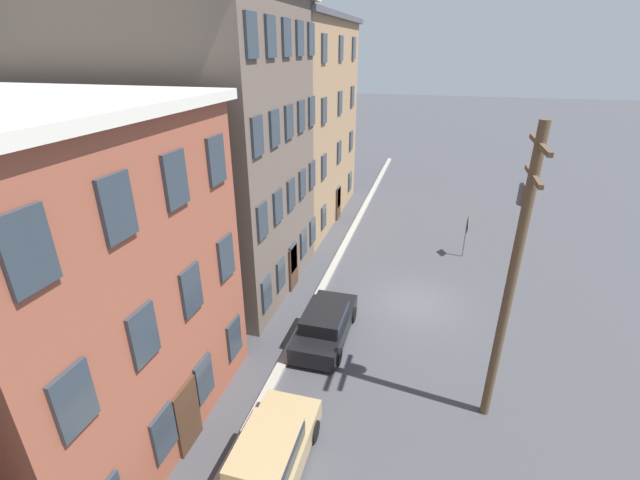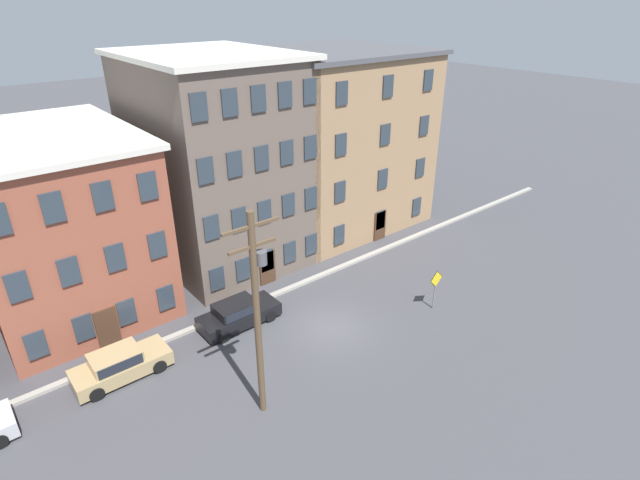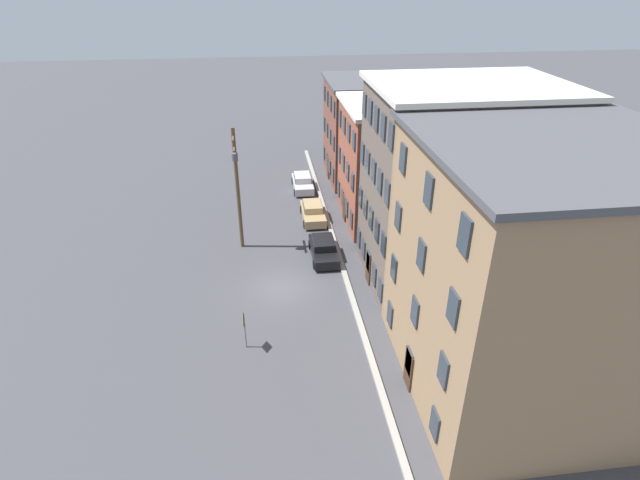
{
  "view_description": "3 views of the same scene",
  "coord_description": "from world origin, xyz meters",
  "px_view_note": "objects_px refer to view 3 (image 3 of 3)",
  "views": [
    {
      "loc": [
        -17.68,
        -0.23,
        10.92
      ],
      "look_at": [
        -1.22,
        4.26,
        3.26
      ],
      "focal_mm": 24.0,
      "sensor_mm": 36.0,
      "label": 1
    },
    {
      "loc": [
        -14.45,
        -16.8,
        16.27
      ],
      "look_at": [
        1.76,
        3.06,
        3.55
      ],
      "focal_mm": 28.0,
      "sensor_mm": 36.0,
      "label": 2
    },
    {
      "loc": [
        28.11,
        -0.91,
        19.03
      ],
      "look_at": [
        -0.02,
        2.63,
        3.5
      ],
      "focal_mm": 28.0,
      "sensor_mm": 36.0,
      "label": 3
    }
  ],
  "objects_px": {
    "car_black": "(324,248)",
    "caution_sign": "(244,324)",
    "car_tan": "(313,211)",
    "utility_pole": "(237,183)",
    "car_silver": "(303,182)"
  },
  "relations": [
    {
      "from": "car_black",
      "to": "caution_sign",
      "type": "distance_m",
      "value": 11.09
    },
    {
      "from": "car_tan",
      "to": "utility_pole",
      "type": "height_order",
      "value": "utility_pole"
    },
    {
      "from": "car_black",
      "to": "utility_pole",
      "type": "relative_size",
      "value": 0.47
    },
    {
      "from": "caution_sign",
      "to": "utility_pole",
      "type": "distance_m",
      "value": 12.36
    },
    {
      "from": "car_black",
      "to": "car_silver",
      "type": "bearing_deg",
      "value": -178.63
    },
    {
      "from": "car_silver",
      "to": "caution_sign",
      "type": "relative_size",
      "value": 1.78
    },
    {
      "from": "car_silver",
      "to": "car_black",
      "type": "height_order",
      "value": "same"
    },
    {
      "from": "car_silver",
      "to": "utility_pole",
      "type": "height_order",
      "value": "utility_pole"
    },
    {
      "from": "utility_pole",
      "to": "car_black",
      "type": "bearing_deg",
      "value": 68.73
    },
    {
      "from": "car_black",
      "to": "utility_pole",
      "type": "bearing_deg",
      "value": -111.27
    },
    {
      "from": "car_silver",
      "to": "car_tan",
      "type": "bearing_deg",
      "value": 2.05
    },
    {
      "from": "car_black",
      "to": "caution_sign",
      "type": "bearing_deg",
      "value": -31.1
    },
    {
      "from": "caution_sign",
      "to": "utility_pole",
      "type": "xyz_separation_m",
      "value": [
        -11.81,
        -0.33,
        3.61
      ]
    },
    {
      "from": "car_silver",
      "to": "caution_sign",
      "type": "bearing_deg",
      "value": -13.4
    },
    {
      "from": "car_black",
      "to": "caution_sign",
      "type": "height_order",
      "value": "caution_sign"
    }
  ]
}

